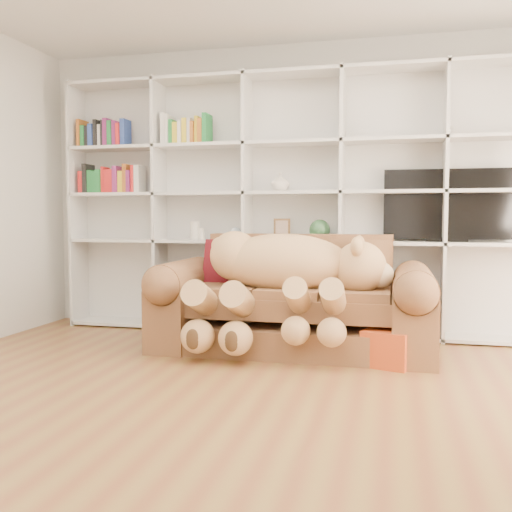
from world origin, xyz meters
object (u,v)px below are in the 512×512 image
(teddy_bear, at_px, (282,274))
(tv, at_px, (447,206))
(sofa, at_px, (293,306))
(gift_box, at_px, (388,348))

(teddy_bear, bearing_deg, tv, 24.35)
(sofa, bearing_deg, gift_box, -24.55)
(gift_box, height_order, tv, tv)
(gift_box, distance_m, tv, 1.54)
(sofa, height_order, teddy_bear, teddy_bear)
(sofa, xyz_separation_m, teddy_bear, (-0.06, -0.19, 0.28))
(teddy_bear, bearing_deg, sofa, 63.55)
(teddy_bear, relative_size, tv, 1.45)
(teddy_bear, distance_m, gift_box, 0.98)
(teddy_bear, height_order, gift_box, teddy_bear)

